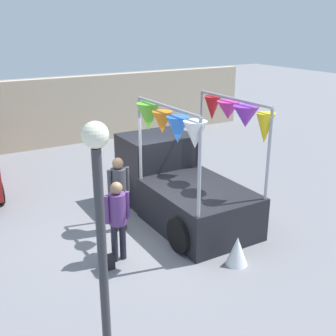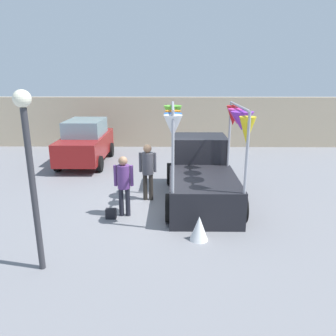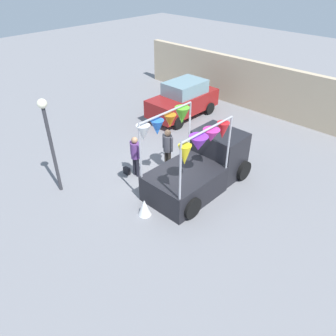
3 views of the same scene
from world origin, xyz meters
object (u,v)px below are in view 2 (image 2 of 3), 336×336
parked_car (86,142)px  person_customer (124,180)px  street_lamp (29,156)px  vendor_truck (201,171)px  handbag (111,214)px  folded_kite_bundle_white (199,228)px  person_vendor (148,167)px

parked_car → person_customer: bearing=-66.1°
street_lamp → vendor_truck: bearing=47.9°
handbag → folded_kite_bundle_white: (2.29, -1.16, 0.16)m
vendor_truck → person_customer: size_ratio=2.43×
parked_car → folded_kite_bundle_white: (4.36, -6.83, -0.64)m
vendor_truck → parked_car: bearing=138.1°
person_vendor → folded_kite_bundle_white: (1.38, -2.54, -0.77)m
handbag → folded_kite_bundle_white: size_ratio=0.47×
person_vendor → street_lamp: bearing=-116.8°
vendor_truck → street_lamp: (-3.52, -3.90, 1.44)m
parked_car → street_lamp: 8.23m
vendor_truck → parked_car: size_ratio=1.03×
vendor_truck → folded_kite_bundle_white: (-0.25, -2.69, -0.61)m
parked_car → street_lamp: bearing=-82.2°
handbag → parked_car: bearing=110.1°
folded_kite_bundle_white → person_customer: bearing=145.1°
person_vendor → parked_car: bearing=124.9°
vendor_truck → folded_kite_bundle_white: bearing=-95.3°
vendor_truck → person_customer: (-2.19, -1.33, 0.11)m
vendor_truck → person_vendor: bearing=-174.8°
folded_kite_bundle_white → person_vendor: bearing=118.5°
street_lamp → person_customer: bearing=62.7°
parked_car → person_customer: size_ratio=2.37×
parked_car → handbag: 6.09m
parked_car → folded_kite_bundle_white: parked_car is taller
person_vendor → street_lamp: street_lamp is taller
person_vendor → handbag: size_ratio=6.28×
person_vendor → handbag: bearing=-123.5°
vendor_truck → person_vendor: (-1.62, -0.15, 0.16)m
person_customer → street_lamp: (-1.33, -2.57, 1.32)m
parked_car → handbag: bearing=-69.9°
person_customer → street_lamp: 3.18m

